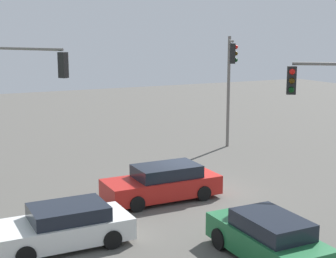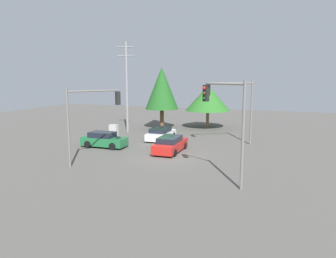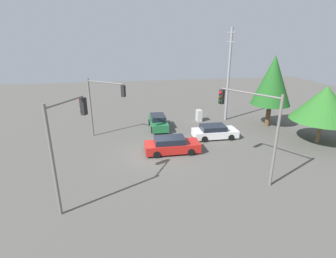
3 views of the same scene
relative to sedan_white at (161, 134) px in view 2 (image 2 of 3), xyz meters
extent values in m
plane|color=#54514C|center=(-3.01, 6.21, -0.64)|extent=(80.00, 80.00, 0.00)
cube|color=silver|center=(0.00, -0.05, -0.12)|extent=(1.94, 4.36, 0.70)
cube|color=black|center=(0.00, 0.17, 0.45)|extent=(1.70, 2.40, 0.45)
cylinder|color=black|center=(0.92, -1.40, -0.34)|extent=(0.22, 0.61, 0.61)
cylinder|color=black|center=(-0.92, -1.40, -0.34)|extent=(0.22, 0.61, 0.61)
cylinder|color=black|center=(0.92, 1.30, -0.34)|extent=(0.22, 0.61, 0.61)
cylinder|color=black|center=(-0.92, 1.30, -0.34)|extent=(0.22, 0.61, 0.61)
cube|color=red|center=(-2.74, 4.80, -0.09)|extent=(1.86, 4.75, 0.76)
cube|color=black|center=(-2.74, 5.04, 0.54)|extent=(1.64, 2.61, 0.50)
cylinder|color=black|center=(-1.86, 3.33, -0.33)|extent=(0.22, 0.62, 0.62)
cylinder|color=black|center=(-3.63, 3.33, -0.33)|extent=(0.22, 0.62, 0.62)
cylinder|color=black|center=(-1.86, 6.28, -0.33)|extent=(0.22, 0.62, 0.62)
cylinder|color=black|center=(-3.63, 6.28, -0.33)|extent=(0.22, 0.62, 0.62)
cube|color=#1E6638|center=(3.80, 5.15, -0.06)|extent=(4.25, 1.72, 0.78)
cube|color=black|center=(4.02, 5.15, 0.58)|extent=(2.34, 1.51, 0.50)
cylinder|color=black|center=(2.48, 4.34, -0.30)|extent=(0.68, 0.22, 0.68)
cylinder|color=black|center=(2.48, 5.97, -0.30)|extent=(0.68, 0.22, 0.68)
cylinder|color=black|center=(5.12, 4.34, -0.30)|extent=(0.68, 0.22, 0.68)
cylinder|color=black|center=(5.12, 5.97, -0.30)|extent=(0.68, 0.22, 0.68)
cylinder|color=slate|center=(-9.15, -0.81, 2.51)|extent=(0.18, 0.18, 6.31)
cylinder|color=slate|center=(-7.25, 0.40, 5.42)|extent=(3.85, 2.52, 0.12)
cube|color=black|center=(-5.36, 1.61, 4.79)|extent=(0.44, 0.42, 1.05)
sphere|color=red|center=(-5.45, 1.76, 5.13)|extent=(0.22, 0.22, 0.22)
sphere|color=#392605|center=(-5.45, 1.76, 4.79)|extent=(0.22, 0.22, 0.22)
sphere|color=black|center=(-5.45, 1.76, 4.45)|extent=(0.22, 0.22, 0.22)
cylinder|color=slate|center=(2.68, 12.04, 2.29)|extent=(0.18, 0.18, 5.86)
cylinder|color=slate|center=(1.49, 10.40, 4.97)|extent=(2.47, 3.36, 0.12)
cube|color=black|center=(0.31, 8.75, 4.35)|extent=(0.43, 0.44, 1.05)
sphere|color=red|center=(0.45, 8.65, 4.68)|extent=(0.22, 0.22, 0.22)
sphere|color=#392605|center=(0.45, 8.65, 4.35)|extent=(0.22, 0.22, 0.22)
sphere|color=black|center=(0.45, 8.65, 4.01)|extent=(0.22, 0.22, 0.22)
cylinder|color=slate|center=(-9.96, 12.66, 2.62)|extent=(0.18, 0.18, 6.52)
cylinder|color=slate|center=(-8.66, 11.91, 5.63)|extent=(2.66, 1.60, 0.12)
cube|color=black|center=(-7.36, 11.17, 5.00)|extent=(0.43, 0.41, 1.05)
sphere|color=red|center=(-7.27, 11.32, 5.34)|extent=(0.22, 0.22, 0.22)
sphere|color=#392605|center=(-7.27, 11.32, 5.00)|extent=(0.22, 0.22, 0.22)
sphere|color=black|center=(-7.27, 11.32, 4.67)|extent=(0.22, 0.22, 0.22)
cylinder|color=gray|center=(5.61, -3.37, 4.67)|extent=(0.28, 0.28, 10.63)
cylinder|color=gray|center=(5.61, -3.37, 9.39)|extent=(2.20, 0.12, 0.12)
cylinder|color=gray|center=(5.61, -3.37, 8.39)|extent=(2.20, 0.12, 0.12)
cube|color=#B2B2AD|center=(5.64, -0.02, 0.03)|extent=(0.94, 0.58, 1.35)
cylinder|color=brown|center=(-2.91, -9.28, 0.50)|extent=(0.39, 0.39, 2.29)
cone|color=#286623|center=(-2.91, -9.28, 3.25)|extent=(5.71, 5.71, 3.20)
cylinder|color=brown|center=(2.60, -7.19, 0.62)|extent=(0.50, 0.50, 2.52)
cone|color=#1E561E|center=(2.60, -7.19, 4.52)|extent=(4.21, 4.21, 5.30)
camera|label=1|loc=(15.47, -3.94, 6.16)|focal=55.00mm
camera|label=2|loc=(-12.13, 31.84, 6.16)|focal=35.00mm
camera|label=3|loc=(-23.39, 8.72, 9.02)|focal=28.00mm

